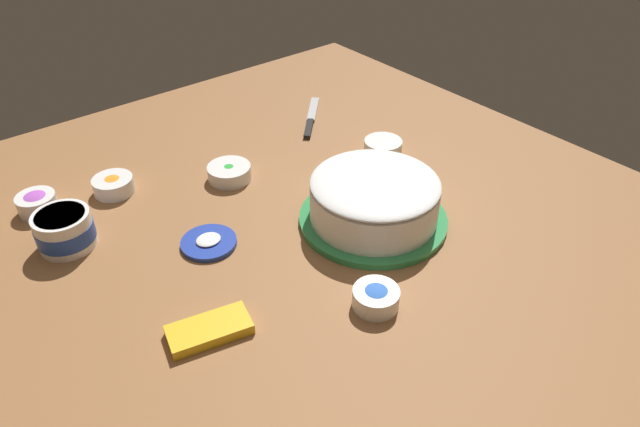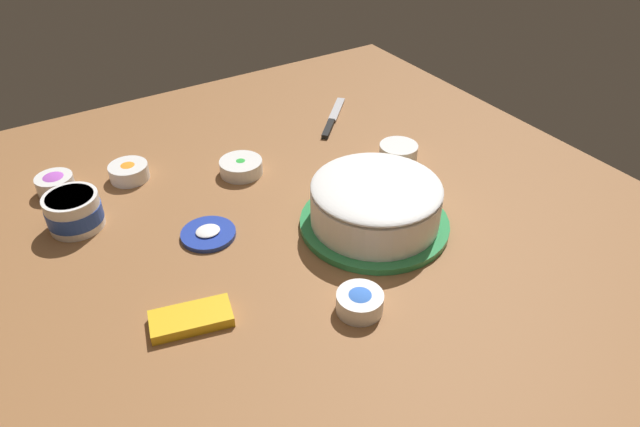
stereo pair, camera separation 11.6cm
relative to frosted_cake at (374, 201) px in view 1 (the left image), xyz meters
The scene contains 11 objects.
ground_plane 0.18m from the frosted_cake, 150.94° to the left, with size 1.54×1.54×0.00m, color #936038.
frosted_cake is the anchor object (origin of this frame).
frosting_tub 0.61m from the frosted_cake, 148.13° to the left, with size 0.11×0.11×0.07m.
frosting_tub_lid 0.34m from the frosted_cake, 153.84° to the left, with size 0.11×0.11×0.02m.
spreading_knife 0.47m from the frosted_cake, 67.85° to the left, with size 0.18×0.18×0.01m.
sprinkle_bowl_blue 0.25m from the frosted_cake, 132.35° to the right, with size 0.08×0.08×0.04m.
sprinkle_bowl_orange 0.58m from the frosted_cake, 130.02° to the left, with size 0.09×0.09×0.04m.
sprinkle_bowl_yellow 0.28m from the frosted_cake, 41.66° to the left, with size 0.09×0.09×0.04m.
sprinkle_bowl_green 0.36m from the frosted_cake, 113.69° to the left, with size 0.10×0.10×0.03m.
sprinkle_bowl_rainbow 0.71m from the frosted_cake, 138.03° to the left, with size 0.08×0.08×0.04m.
candy_box_lower 0.43m from the frosted_cake, behind, with size 0.14×0.06×0.02m, color yellow.
Camera 1 is at (-0.54, -0.75, 0.73)m, focal length 32.25 mm.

